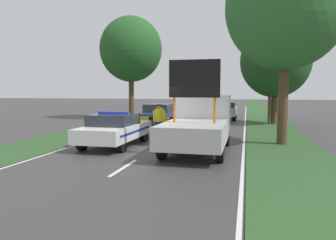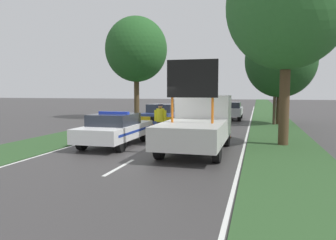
% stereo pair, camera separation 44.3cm
% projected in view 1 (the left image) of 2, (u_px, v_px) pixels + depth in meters
% --- Properties ---
extents(ground_plane, '(160.00, 160.00, 0.00)m').
position_uv_depth(ground_plane, '(152.00, 150.00, 13.00)').
color(ground_plane, '#3D3A3A').
extents(lane_markings, '(7.21, 56.28, 0.01)m').
position_uv_depth(lane_markings, '(194.00, 124.00, 23.38)').
color(lane_markings, silver).
rests_on(lane_markings, ground).
extents(grass_verge_left, '(3.01, 120.00, 0.03)m').
position_uv_depth(grass_verge_left, '(158.00, 114.00, 33.57)').
color(grass_verge_left, '#2D5128').
rests_on(grass_verge_left, ground).
extents(grass_verge_right, '(3.01, 120.00, 0.03)m').
position_uv_depth(grass_verge_right, '(263.00, 115.00, 31.16)').
color(grass_verge_right, '#2D5128').
rests_on(grass_verge_right, ground).
extents(police_car, '(1.91, 4.56, 1.48)m').
position_uv_depth(police_car, '(115.00, 129.00, 14.02)').
color(police_car, white).
rests_on(police_car, ground).
extents(work_truck, '(2.22, 5.24, 3.45)m').
position_uv_depth(work_truck, '(199.00, 124.00, 12.87)').
color(work_truck, white).
rests_on(work_truck, ground).
extents(road_barrier, '(3.38, 0.08, 1.01)m').
position_uv_depth(road_barrier, '(170.00, 120.00, 16.81)').
color(road_barrier, black).
rests_on(road_barrier, ground).
extents(police_officer, '(0.62, 0.39, 1.72)m').
position_uv_depth(police_officer, '(159.00, 118.00, 15.90)').
color(police_officer, '#191E38').
rests_on(police_officer, ground).
extents(pedestrian_civilian, '(0.64, 0.41, 1.79)m').
position_uv_depth(pedestrian_civilian, '(184.00, 118.00, 15.69)').
color(pedestrian_civilian, '#191E38').
rests_on(pedestrian_civilian, ground).
extents(traffic_cone_near_police, '(0.53, 0.53, 0.72)m').
position_uv_depth(traffic_cone_near_police, '(151.00, 131.00, 16.49)').
color(traffic_cone_near_police, black).
rests_on(traffic_cone_near_police, ground).
extents(traffic_cone_centre_front, '(0.46, 0.46, 0.64)m').
position_uv_depth(traffic_cone_centre_front, '(165.00, 131.00, 16.57)').
color(traffic_cone_centre_front, black).
rests_on(traffic_cone_centre_front, ground).
extents(traffic_cone_near_truck, '(0.40, 0.40, 0.56)m').
position_uv_depth(traffic_cone_near_truck, '(226.00, 132.00, 16.58)').
color(traffic_cone_near_truck, black).
rests_on(traffic_cone_near_truck, ground).
extents(traffic_cone_behind_barrier, '(0.46, 0.46, 0.64)m').
position_uv_depth(traffic_cone_behind_barrier, '(162.00, 135.00, 15.03)').
color(traffic_cone_behind_barrier, black).
rests_on(traffic_cone_behind_barrier, ground).
extents(traffic_cone_lane_edge, '(0.37, 0.37, 0.52)m').
position_uv_depth(traffic_cone_lane_edge, '(121.00, 130.00, 17.59)').
color(traffic_cone_lane_edge, black).
rests_on(traffic_cone_lane_edge, ground).
extents(queued_car_hatch_blue, '(1.81, 4.17, 1.50)m').
position_uv_depth(queued_car_hatch_blue, '(159.00, 115.00, 21.54)').
color(queued_car_hatch_blue, navy).
rests_on(queued_car_hatch_blue, ground).
extents(queued_car_sedan_silver, '(1.93, 4.19, 1.43)m').
position_uv_depth(queued_car_sedan_silver, '(225.00, 110.00, 27.07)').
color(queued_car_sedan_silver, '#B2B2B7').
rests_on(queued_car_sedan_silver, ground).
extents(roadside_tree_near_left, '(4.84, 4.84, 6.98)m').
position_uv_depth(roadside_tree_near_left, '(275.00, 61.00, 22.77)').
color(roadside_tree_near_left, '#4C3823').
rests_on(roadside_tree_near_left, ground).
extents(roadside_tree_near_right, '(5.10, 5.10, 8.59)m').
position_uv_depth(roadside_tree_near_right, '(286.00, 7.00, 13.83)').
color(roadside_tree_near_right, '#4C3823').
rests_on(roadside_tree_near_right, ground).
extents(roadside_tree_mid_left, '(5.19, 5.19, 8.56)m').
position_uv_depth(roadside_tree_mid_left, '(131.00, 49.00, 27.41)').
color(roadside_tree_mid_left, '#4C3823').
rests_on(roadside_tree_mid_left, ground).
extents(utility_pole, '(1.20, 0.20, 7.90)m').
position_uv_depth(utility_pole, '(270.00, 66.00, 22.62)').
color(utility_pole, '#473828').
rests_on(utility_pole, ground).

